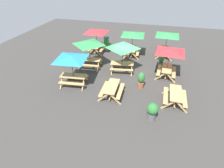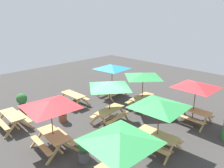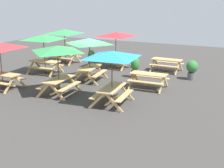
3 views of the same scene
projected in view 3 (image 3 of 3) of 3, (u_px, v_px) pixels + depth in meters
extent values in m
plane|color=#3D3A38|center=(90.00, 79.00, 17.35)|extent=(29.53, 29.53, 0.00)
cube|color=tan|center=(149.00, 74.00, 15.37)|extent=(1.81, 0.74, 0.05)
cube|color=tan|center=(145.00, 82.00, 14.96)|extent=(1.81, 0.30, 0.04)
cube|color=tan|center=(152.00, 77.00, 15.92)|extent=(1.81, 0.30, 0.04)
cube|color=tan|center=(131.00, 81.00, 15.46)|extent=(0.08, 0.80, 0.81)
cube|color=tan|center=(136.00, 78.00, 16.10)|extent=(0.08, 0.80, 0.81)
cube|color=tan|center=(162.00, 85.00, 14.83)|extent=(0.08, 0.80, 0.81)
cube|color=tan|center=(166.00, 81.00, 15.47)|extent=(0.08, 0.80, 0.81)
cube|color=tan|center=(148.00, 84.00, 15.51)|extent=(1.56, 0.10, 0.06)
cube|color=tan|center=(167.00, 60.00, 18.86)|extent=(1.82, 0.74, 0.05)
cube|color=tan|center=(164.00, 66.00, 18.47)|extent=(1.81, 0.30, 0.04)
cube|color=tan|center=(169.00, 63.00, 19.41)|extent=(1.81, 0.30, 0.04)
cube|color=tan|center=(152.00, 65.00, 18.99)|extent=(0.08, 0.80, 0.81)
cube|color=tan|center=(156.00, 63.00, 19.62)|extent=(0.08, 0.80, 0.81)
cube|color=tan|center=(177.00, 68.00, 18.30)|extent=(0.08, 0.80, 0.81)
cube|color=tan|center=(181.00, 66.00, 18.92)|extent=(0.08, 0.80, 0.81)
cube|color=tan|center=(166.00, 68.00, 19.00)|extent=(1.56, 0.11, 0.06)
cube|color=tan|center=(112.00, 88.00, 13.07)|extent=(0.88, 1.86, 0.05)
cube|color=tan|center=(124.00, 96.00, 12.96)|extent=(0.45, 1.82, 0.04)
cube|color=tan|center=(100.00, 93.00, 13.33)|extent=(0.45, 1.82, 0.04)
cube|color=tan|center=(114.00, 103.00, 12.34)|extent=(0.80, 0.14, 0.81)
cube|color=tan|center=(97.00, 101.00, 12.59)|extent=(0.80, 0.14, 0.81)
cube|color=tan|center=(126.00, 92.00, 13.75)|extent=(0.80, 0.14, 0.81)
cube|color=tan|center=(110.00, 90.00, 14.00)|extent=(0.80, 0.14, 0.81)
cube|color=tan|center=(112.00, 99.00, 13.21)|extent=(0.23, 1.56, 0.06)
cylinder|color=brown|center=(112.00, 78.00, 12.96)|extent=(0.04, 0.04, 2.30)
pyramid|color=#268CC6|center=(112.00, 54.00, 12.68)|extent=(2.81, 2.81, 0.28)
cube|color=tan|center=(90.00, 67.00, 16.76)|extent=(0.95, 1.88, 0.05)
cube|color=tan|center=(99.00, 73.00, 16.67)|extent=(0.51, 1.82, 0.04)
cube|color=tan|center=(81.00, 72.00, 17.00)|extent=(0.51, 1.82, 0.04)
cube|color=tan|center=(91.00, 78.00, 16.04)|extent=(0.80, 0.17, 0.81)
cube|color=tan|center=(78.00, 77.00, 16.26)|extent=(0.80, 0.17, 0.81)
cube|color=tan|center=(101.00, 71.00, 17.46)|extent=(0.80, 0.17, 0.81)
cube|color=tan|center=(89.00, 71.00, 17.68)|extent=(0.80, 0.17, 0.81)
cube|color=tan|center=(90.00, 77.00, 16.90)|extent=(0.29, 1.55, 0.06)
cylinder|color=brown|center=(90.00, 60.00, 16.65)|extent=(0.04, 0.04, 2.30)
pyramid|color=green|center=(89.00, 41.00, 16.37)|extent=(2.26, 2.26, 0.28)
cube|color=tan|center=(2.00, 74.00, 15.37)|extent=(1.81, 0.71, 0.05)
cube|color=tan|center=(11.00, 77.00, 15.92)|extent=(1.80, 0.27, 0.04)
cube|color=tan|center=(9.00, 85.00, 14.82)|extent=(0.07, 0.80, 0.81)
cube|color=tan|center=(20.00, 81.00, 15.45)|extent=(0.07, 0.80, 0.81)
cube|color=tan|center=(3.00, 84.00, 15.51)|extent=(1.56, 0.08, 0.06)
cylinder|color=brown|center=(1.00, 66.00, 15.26)|extent=(0.04, 0.04, 2.30)
cube|color=tan|center=(45.00, 61.00, 18.39)|extent=(1.83, 0.79, 0.05)
cube|color=tan|center=(40.00, 68.00, 17.98)|extent=(1.81, 0.35, 0.04)
cube|color=tan|center=(50.00, 64.00, 18.95)|extent=(1.81, 0.35, 0.04)
cube|color=tan|center=(31.00, 67.00, 18.46)|extent=(0.10, 0.80, 0.81)
cube|color=tan|center=(38.00, 65.00, 19.11)|extent=(0.10, 0.80, 0.81)
cube|color=tan|center=(53.00, 70.00, 17.87)|extent=(0.10, 0.80, 0.81)
cube|color=tan|center=(60.00, 67.00, 18.51)|extent=(0.10, 0.80, 0.81)
cube|color=tan|center=(45.00, 70.00, 18.53)|extent=(1.56, 0.15, 0.06)
cylinder|color=brown|center=(44.00, 54.00, 18.27)|extent=(0.04, 0.04, 2.30)
pyramid|color=green|center=(43.00, 37.00, 18.00)|extent=(2.82, 2.82, 0.28)
cube|color=tan|center=(65.00, 52.00, 21.24)|extent=(1.83, 0.79, 0.05)
cube|color=tan|center=(60.00, 58.00, 20.85)|extent=(1.81, 0.35, 0.04)
cube|color=tan|center=(70.00, 55.00, 21.78)|extent=(1.81, 0.35, 0.04)
cube|color=tan|center=(53.00, 58.00, 21.39)|extent=(0.10, 0.80, 0.81)
cube|color=tan|center=(60.00, 56.00, 22.01)|extent=(0.10, 0.80, 0.81)
cube|color=tan|center=(71.00, 60.00, 20.67)|extent=(0.10, 0.80, 0.81)
cube|color=tan|center=(78.00, 58.00, 21.28)|extent=(0.10, 0.80, 0.81)
cube|color=tan|center=(65.00, 60.00, 21.38)|extent=(1.56, 0.15, 0.06)
cylinder|color=brown|center=(65.00, 46.00, 21.12)|extent=(0.04, 0.04, 2.30)
pyramid|color=green|center=(64.00, 31.00, 20.85)|extent=(2.82, 2.82, 0.28)
cube|color=tan|center=(116.00, 57.00, 19.79)|extent=(1.85, 0.83, 0.05)
cube|color=tan|center=(111.00, 63.00, 19.41)|extent=(1.81, 0.39, 0.04)
cube|color=tan|center=(120.00, 60.00, 20.32)|extent=(1.81, 0.39, 0.04)
cube|color=tan|center=(102.00, 62.00, 19.96)|extent=(0.12, 0.80, 0.81)
cube|color=tan|center=(108.00, 60.00, 20.57)|extent=(0.12, 0.80, 0.81)
cube|color=tan|center=(124.00, 65.00, 19.21)|extent=(0.12, 0.80, 0.81)
cube|color=tan|center=(129.00, 62.00, 19.81)|extent=(0.12, 0.80, 0.81)
cube|color=tan|center=(116.00, 65.00, 19.93)|extent=(1.56, 0.18, 0.06)
cylinder|color=brown|center=(116.00, 50.00, 19.68)|extent=(0.04, 0.04, 2.30)
pyramid|color=red|center=(116.00, 34.00, 19.40)|extent=(2.82, 2.82, 0.28)
cube|color=tan|center=(59.00, 79.00, 14.42)|extent=(0.83, 1.85, 0.05)
cube|color=tan|center=(70.00, 86.00, 14.30)|extent=(0.39, 1.81, 0.04)
cube|color=tan|center=(49.00, 84.00, 14.69)|extent=(0.39, 1.81, 0.04)
cube|color=tan|center=(57.00, 92.00, 13.69)|extent=(0.80, 0.12, 0.81)
cube|color=tan|center=(43.00, 90.00, 13.95)|extent=(0.80, 0.12, 0.81)
cube|color=tan|center=(74.00, 83.00, 15.08)|extent=(0.80, 0.12, 0.81)
cube|color=tan|center=(61.00, 82.00, 15.34)|extent=(0.80, 0.12, 0.81)
cube|color=tan|center=(59.00, 90.00, 14.56)|extent=(0.19, 1.56, 0.06)
cylinder|color=brown|center=(58.00, 70.00, 14.30)|extent=(0.04, 0.04, 2.30)
pyramid|color=green|center=(57.00, 49.00, 14.03)|extent=(2.14, 2.14, 0.28)
cylinder|color=#59595B|center=(91.00, 64.00, 20.20)|extent=(0.44, 0.44, 0.40)
ellipsoid|color=#2D7233|center=(91.00, 55.00, 20.05)|extent=(0.45, 0.45, 0.72)
cylinder|color=#59595B|center=(191.00, 76.00, 17.14)|extent=(0.44, 0.44, 0.40)
ellipsoid|color=#2D7233|center=(192.00, 67.00, 17.00)|extent=(0.63, 0.63, 0.68)
cylinder|color=#935138|center=(135.00, 74.00, 17.58)|extent=(0.44, 0.44, 0.40)
ellipsoid|color=#2D7233|center=(135.00, 64.00, 17.42)|extent=(0.49, 0.49, 0.78)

